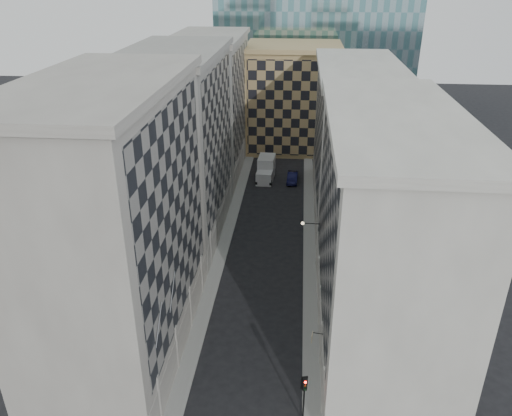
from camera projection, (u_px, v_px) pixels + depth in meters
The scene contains 14 objects.
sidewalk_west at pixel (225, 242), 61.88m from camera, with size 1.50×100.00×0.15m, color gray.
sidewalk_east at pixel (309, 246), 61.04m from camera, with size 1.50×100.00×0.15m, color gray.
bldg_left_a at pixel (117, 228), 40.19m from camera, with size 10.80×22.80×23.70m.
bldg_left_b at pixel (180, 146), 60.16m from camera, with size 10.80×22.80×22.70m.
bldg_left_c at pixel (211, 106), 80.13m from camera, with size 10.80×22.80×21.70m.
bldg_right_a at pixel (382, 232), 42.68m from camera, with size 10.80×26.80×20.70m.
bldg_right_b at pixel (354, 140), 67.13m from camera, with size 10.80×28.80×19.70m.
tan_block at pixel (292, 97), 91.27m from camera, with size 16.80×14.80×18.80m.
flagpoles_left at pixel (166, 307), 36.96m from camera, with size 0.10×6.33×2.33m.
bracket_lamp at pixel (304, 223), 53.07m from camera, with size 1.98×0.36×0.36m.
traffic_light at pixel (304, 390), 36.15m from camera, with size 0.51×0.48×4.09m.
box_truck at pixel (266, 170), 80.14m from camera, with size 2.84×6.40×3.45m.
dark_car at pixel (292, 177), 79.18m from camera, with size 1.61×4.60×1.52m, color black.
shop_sign at pixel (313, 337), 40.26m from camera, with size 0.96×0.72×0.80m.
Camera 1 is at (3.44, -23.40, 30.65)m, focal length 35.00 mm.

